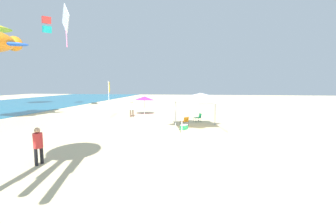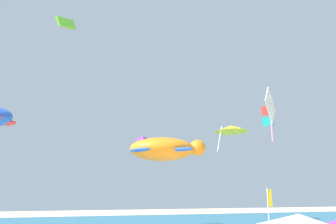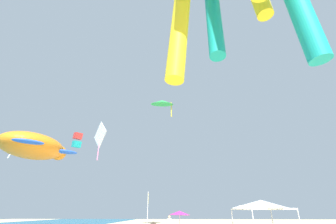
# 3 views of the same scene
# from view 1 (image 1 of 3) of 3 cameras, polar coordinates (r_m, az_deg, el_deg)

# --- Properties ---
(ground) EXTENTS (120.00, 120.00, 0.10)m
(ground) POSITION_cam_1_polar(r_m,az_deg,el_deg) (17.89, 5.41, -5.00)
(ground) COLOR beige
(canopy_tent) EXTENTS (4.08, 4.28, 2.90)m
(canopy_tent) POSITION_cam_1_polar(r_m,az_deg,el_deg) (18.74, 7.91, 3.53)
(canopy_tent) COLOR #B7B7BC
(canopy_tent) RESTS_ON ground
(beach_umbrella) EXTENTS (2.30, 2.30, 2.23)m
(beach_umbrella) POSITION_cam_1_polar(r_m,az_deg,el_deg) (27.41, -5.71, 3.36)
(beach_umbrella) COLOR silver
(beach_umbrella) RESTS_ON ground
(folding_chair_left_of_tent) EXTENTS (0.81, 0.79, 0.82)m
(folding_chair_left_of_tent) POSITION_cam_1_polar(r_m,az_deg,el_deg) (20.16, 4.19, -2.12)
(folding_chair_left_of_tent) COLOR black
(folding_chair_left_of_tent) RESTS_ON ground
(folding_chair_right_of_tent) EXTENTS (0.73, 0.78, 0.82)m
(folding_chair_right_of_tent) POSITION_cam_1_polar(r_m,az_deg,el_deg) (22.57, 7.42, -1.19)
(folding_chair_right_of_tent) COLOR black
(folding_chair_right_of_tent) RESTS_ON ground
(cooler_box) EXTENTS (0.74, 0.64, 0.40)m
(cooler_box) POSITION_cam_1_polar(r_m,az_deg,el_deg) (18.70, 3.92, -3.68)
(cooler_box) COLOR #1E8C4C
(cooler_box) RESTS_ON ground
(banner_flag) EXTENTS (0.36, 0.06, 3.92)m
(banner_flag) POSITION_cam_1_polar(r_m,az_deg,el_deg) (25.23, -14.20, 3.79)
(banner_flag) COLOR silver
(banner_flag) RESTS_ON ground
(person_kite_handler) EXTENTS (0.41, 0.41, 1.73)m
(person_kite_handler) POSITION_cam_1_polar(r_m,az_deg,el_deg) (25.93, -8.84, 1.03)
(person_kite_handler) COLOR brown
(person_kite_handler) RESTS_ON ground
(person_watching_sky) EXTENTS (0.45, 0.40, 1.70)m
(person_watching_sky) POSITION_cam_1_polar(r_m,az_deg,el_deg) (12.03, -29.11, -6.61)
(person_watching_sky) COLOR black
(person_watching_sky) RESTS_ON ground
(kite_diamond_white) EXTENTS (2.82, 2.69, 5.47)m
(kite_diamond_white) POSITION_cam_1_polar(r_m,az_deg,el_deg) (34.73, -23.66, 19.75)
(kite_diamond_white) COLOR white
(kite_box_red) EXTENTS (1.57, 1.57, 2.36)m
(kite_box_red) POSITION_cam_1_polar(r_m,az_deg,el_deg) (38.96, -27.47, 18.35)
(kite_box_red) COLOR red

